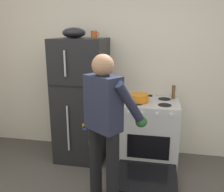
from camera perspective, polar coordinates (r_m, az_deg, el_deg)
The scene contains 8 objects.
kitchen_wall_back at distance 3.69m, azimuth 1.71°, elevation 7.78°, with size 6.00×0.10×2.70m, color silver.
refrigerator at distance 3.53m, azimuth -6.89°, elevation -0.93°, with size 0.68×0.72×1.70m.
stove_range at distance 3.50m, azimuth 8.53°, elevation -8.39°, with size 0.76×1.20×0.89m.
person_cook at distance 2.47m, azimuth -1.43°, elevation -5.49°, with size 0.64×0.67×1.60m.
red_pot at distance 3.31m, azimuth 6.08°, elevation -0.38°, with size 0.36×0.26×0.10m.
coffee_mug at distance 3.40m, azimuth -4.08°, elevation 13.86°, with size 0.11×0.08×0.10m.
pepper_mill at distance 3.54m, azimuth 13.89°, elevation 0.94°, with size 0.05×0.05×0.18m, color brown.
mixing_bowl at distance 3.43m, azimuth -8.69°, elevation 14.09°, with size 0.31×0.31×0.14m, color black.
Camera 1 is at (0.58, -1.66, 1.82)m, focal length 39.99 mm.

